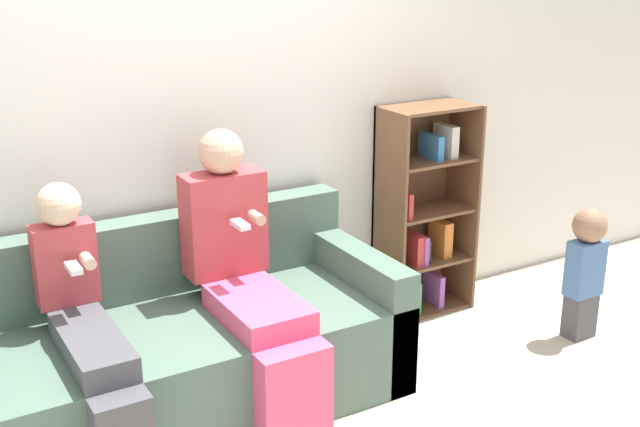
{
  "coord_description": "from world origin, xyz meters",
  "views": [
    {
      "loc": [
        -1.42,
        -2.63,
        2.06
      ],
      "look_at": [
        0.47,
        0.59,
        0.8
      ],
      "focal_mm": 45.0,
      "sensor_mm": 36.0,
      "label": 1
    }
  ],
  "objects_px": {
    "bookshelf": "(422,215)",
    "child_seated": "(88,328)",
    "adult_seated": "(247,271)",
    "toddler_standing": "(585,266)",
    "couch": "(168,354)"
  },
  "relations": [
    {
      "from": "bookshelf",
      "to": "child_seated",
      "type": "bearing_deg",
      "value": -167.69
    },
    {
      "from": "bookshelf",
      "to": "adult_seated",
      "type": "bearing_deg",
      "value": -162.75
    },
    {
      "from": "adult_seated",
      "to": "child_seated",
      "type": "height_order",
      "value": "adult_seated"
    },
    {
      "from": "bookshelf",
      "to": "toddler_standing",
      "type": "bearing_deg",
      "value": -55.35
    },
    {
      "from": "adult_seated",
      "to": "bookshelf",
      "type": "relative_size",
      "value": 1.04
    },
    {
      "from": "couch",
      "to": "bookshelf",
      "type": "relative_size",
      "value": 1.75
    },
    {
      "from": "couch",
      "to": "child_seated",
      "type": "relative_size",
      "value": 1.92
    },
    {
      "from": "toddler_standing",
      "to": "couch",
      "type": "bearing_deg",
      "value": 168.56
    },
    {
      "from": "toddler_standing",
      "to": "bookshelf",
      "type": "distance_m",
      "value": 0.94
    },
    {
      "from": "child_seated",
      "to": "couch",
      "type": "bearing_deg",
      "value": 19.22
    },
    {
      "from": "toddler_standing",
      "to": "bookshelf",
      "type": "xyz_separation_m",
      "value": [
        -0.53,
        0.76,
        0.16
      ]
    },
    {
      "from": "couch",
      "to": "adult_seated",
      "type": "bearing_deg",
      "value": -13.81
    },
    {
      "from": "couch",
      "to": "toddler_standing",
      "type": "xyz_separation_m",
      "value": [
        2.2,
        -0.44,
        0.13
      ]
    },
    {
      "from": "adult_seated",
      "to": "bookshelf",
      "type": "bearing_deg",
      "value": 17.25
    },
    {
      "from": "couch",
      "to": "toddler_standing",
      "type": "height_order",
      "value": "couch"
    }
  ]
}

